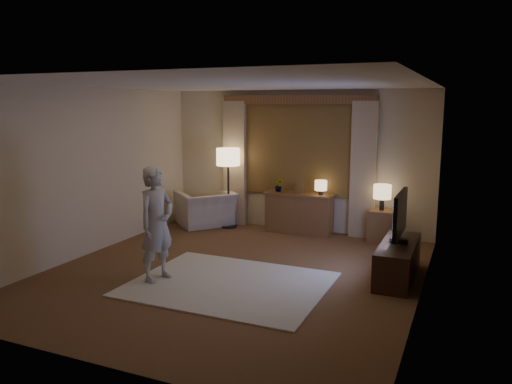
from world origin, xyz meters
The scene contains 13 objects.
room centered at (0.00, 0.50, 1.33)m, with size 5.04×5.54×2.64m.
rug centered at (0.16, -0.44, 0.01)m, with size 2.50×2.00×0.02m, color beige.
sideboard centered at (0.13, 2.50, 0.35)m, with size 1.20×0.40×0.70m, color brown.
picture_frame centered at (0.13, 2.50, 0.80)m, with size 0.16×0.02×0.20m, color brown.
plant centered at (-0.27, 2.50, 0.85)m, with size 0.17×0.13×0.30m, color #999999.
table_lamp_sideboard centered at (0.53, 2.50, 0.90)m, with size 0.22×0.22×0.30m.
floor_lamp centered at (-1.25, 2.37, 1.28)m, with size 0.44×0.44×1.52m.
armchair centered at (-1.71, 2.29, 0.33)m, with size 1.03×0.90×0.67m, color beige.
side_table centered at (1.62, 2.45, 0.28)m, with size 0.40×0.40×0.56m, color brown.
table_lamp_side centered at (1.62, 2.45, 0.87)m, with size 0.30×0.30×0.44m.
tv_stand centered at (2.15, 0.68, 0.25)m, with size 0.45×1.40×0.50m, color black.
tv centered at (2.15, 0.68, 0.88)m, with size 0.24×0.96×0.69m.
person centered at (-0.79, -0.67, 0.78)m, with size 0.56×0.37×1.53m, color #B7B2A9.
Camera 1 is at (2.97, -6.02, 2.34)m, focal length 35.00 mm.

